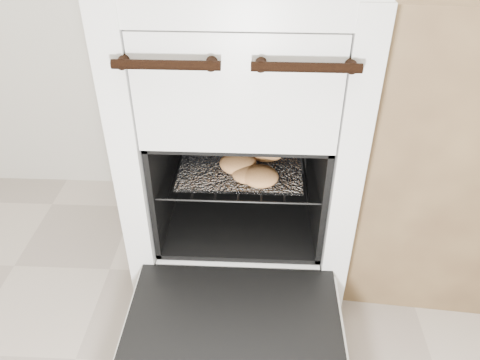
# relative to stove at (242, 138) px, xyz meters

# --- Properties ---
(stove) EXTENTS (0.61, 0.68, 0.93)m
(stove) POSITION_rel_stove_xyz_m (0.00, 0.00, 0.00)
(stove) COLOR silver
(stove) RESTS_ON ground
(oven_door) EXTENTS (0.55, 0.43, 0.04)m
(oven_door) POSITION_rel_stove_xyz_m (0.00, -0.51, -0.25)
(oven_door) COLOR black
(oven_door) RESTS_ON stove
(oven_rack) EXTENTS (0.44, 0.43, 0.01)m
(oven_rack) POSITION_rel_stove_xyz_m (0.00, -0.07, -0.03)
(oven_rack) COLOR black
(oven_rack) RESTS_ON stove
(foil_sheet) EXTENTS (0.35, 0.30, 0.01)m
(foil_sheet) POSITION_rel_stove_xyz_m (0.00, -0.09, -0.03)
(foil_sheet) COLOR white
(foil_sheet) RESTS_ON oven_rack
(baked_rolls) EXTENTS (0.23, 0.32, 0.05)m
(baked_rolls) POSITION_rel_stove_xyz_m (0.05, -0.09, -0.00)
(baked_rolls) COLOR #DE9959
(baked_rolls) RESTS_ON foil_sheet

